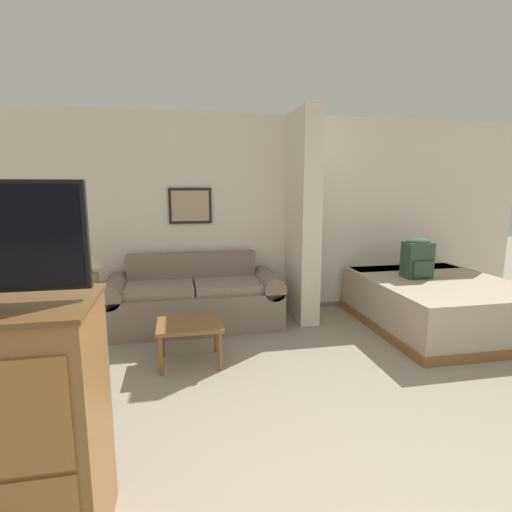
{
  "coord_description": "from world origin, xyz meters",
  "views": [
    {
      "loc": [
        -1.06,
        -1.24,
        1.71
      ],
      "look_at": [
        -0.34,
        2.36,
        1.05
      ],
      "focal_mm": 28.0,
      "sensor_mm": 36.0,
      "label": 1
    }
  ],
  "objects_px": {
    "couch": "(194,299)",
    "coffee_table": "(190,328)",
    "bed": "(437,303)",
    "table_lamp": "(91,262)",
    "backpack": "(418,257)"
  },
  "relations": [
    {
      "from": "couch",
      "to": "table_lamp",
      "type": "bearing_deg",
      "value": 177.98
    },
    {
      "from": "couch",
      "to": "coffee_table",
      "type": "relative_size",
      "value": 3.41
    },
    {
      "from": "coffee_table",
      "to": "bed",
      "type": "height_order",
      "value": "bed"
    },
    {
      "from": "coffee_table",
      "to": "backpack",
      "type": "bearing_deg",
      "value": 12.41
    },
    {
      "from": "couch",
      "to": "backpack",
      "type": "bearing_deg",
      "value": -9.45
    },
    {
      "from": "table_lamp",
      "to": "bed",
      "type": "distance_m",
      "value": 4.14
    },
    {
      "from": "couch",
      "to": "bed",
      "type": "distance_m",
      "value": 2.95
    },
    {
      "from": "couch",
      "to": "bed",
      "type": "height_order",
      "value": "couch"
    },
    {
      "from": "couch",
      "to": "backpack",
      "type": "xyz_separation_m",
      "value": [
        2.69,
        -0.45,
        0.51
      ]
    },
    {
      "from": "coffee_table",
      "to": "bed",
      "type": "relative_size",
      "value": 0.31
    },
    {
      "from": "bed",
      "to": "backpack",
      "type": "height_order",
      "value": "backpack"
    },
    {
      "from": "bed",
      "to": "couch",
      "type": "bearing_deg",
      "value": 168.23
    },
    {
      "from": "table_lamp",
      "to": "couch",
      "type": "bearing_deg",
      "value": -2.02
    },
    {
      "from": "couch",
      "to": "coffee_table",
      "type": "distance_m",
      "value": 1.06
    },
    {
      "from": "coffee_table",
      "to": "table_lamp",
      "type": "xyz_separation_m",
      "value": [
        -1.07,
        1.1,
        0.47
      ]
    }
  ]
}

